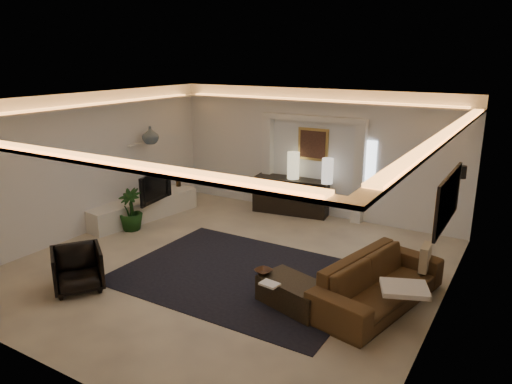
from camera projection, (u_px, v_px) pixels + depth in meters
The scene contains 33 objects.
floor at pixel (229, 266), 8.53m from camera, with size 7.00×7.00×0.00m, color beige.
ceiling at pixel (226, 101), 7.74m from camera, with size 7.00×7.00×0.00m, color white.
wall_back at pixel (313, 153), 11.02m from camera, with size 7.00×7.00×0.00m, color silver.
wall_front at pixel (48, 260), 5.25m from camera, with size 7.00×7.00×0.00m, color silver.
wall_left at pixel (87, 164), 9.87m from camera, with size 7.00×7.00×0.00m, color silver.
wall_right at pixel (444, 223), 6.41m from camera, with size 7.00×7.00×0.00m, color silver.
cove_soffit at pixel (227, 118), 7.81m from camera, with size 7.00×7.00×0.04m, color silver.
daylight_slit at pixel (370, 164), 10.37m from camera, with size 0.25×0.03×1.00m, color white.
area_rug at pixel (242, 275), 8.17m from camera, with size 4.00×3.00×0.01m, color black.
pilaster_left at pixel (268, 163), 11.60m from camera, with size 0.22×0.20×2.20m, color silver.
pilaster_right at pixel (359, 175), 10.47m from camera, with size 0.22×0.20×2.20m, color silver.
alcove_header at pixel (313, 118), 10.72m from camera, with size 2.52×0.20×0.12m, color silver.
painting_frame at pixel (313, 144), 10.94m from camera, with size 0.74×0.04×0.74m, color tan.
painting_canvas at pixel (313, 144), 10.92m from camera, with size 0.62×0.02×0.62m, color #4C2D1E.
art_panel_frame at pixel (448, 199), 6.60m from camera, with size 0.04×1.64×0.74m, color black.
art_panel_gold at pixel (446, 199), 6.61m from camera, with size 0.02×1.50×0.62m, color tan.
wall_sconce at pixel (463, 172), 8.21m from camera, with size 0.12×0.12×0.22m, color black.
wall_niche at pixel (137, 144), 10.94m from camera, with size 0.10×0.55×0.04m, color silver.
console at pixel (291, 196), 11.31m from camera, with size 1.77×0.55×0.88m, color black.
lamp_left at pixel (293, 168), 11.10m from camera, with size 0.28×0.28×0.62m, color #FFEDB3.
lamp_right at pixel (327, 173), 10.68m from camera, with size 0.26×0.26×0.57m, color silver.
media_ledge at pixel (143, 209), 10.97m from camera, with size 0.68×2.73×0.51m, color silver.
tv at pixel (152, 188), 10.63m from camera, with size 0.15×1.12×0.65m, color black.
figurine at pixel (178, 180), 11.86m from camera, with size 0.12×0.12×0.33m, color black.
ginger_jar at pixel (150, 135), 10.84m from camera, with size 0.38×0.38×0.40m, color #525B69.
plant at pixel (130, 210), 10.18m from camera, with size 0.50×0.50×0.89m, color #13340F.
sofa at pixel (379, 282), 7.13m from camera, with size 0.95×2.43×0.71m, color #4B341B.
throw_blanket at pixel (405, 289), 6.53m from camera, with size 0.62×0.51×0.07m, color #F8DDC0.
throw_pillow at pixel (425, 257), 7.54m from camera, with size 0.12×0.41×0.41m, color tan.
coffee_table at pixel (294, 294), 7.11m from camera, with size 1.09×0.59×0.40m, color black.
bowl at pixel (263, 271), 7.30m from camera, with size 0.26×0.26×0.06m, color #392417.
magazine at pixel (270, 284), 6.93m from camera, with size 0.27×0.19×0.03m, color white.
armchair at pixel (78, 269), 7.60m from camera, with size 0.74×0.76×0.69m, color #2B251A.
Camera 1 is at (4.45, -6.48, 3.61)m, focal length 33.67 mm.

